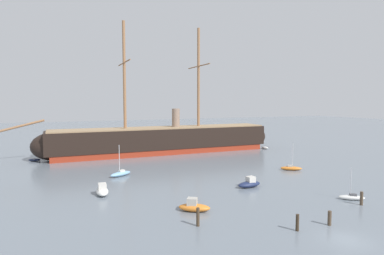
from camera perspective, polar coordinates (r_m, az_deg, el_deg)
The scene contains 15 objects.
ground_plane at distance 34.81m, azimuth 25.79°, elevation -17.63°, with size 400.00×400.00×0.00m, color slate.
tall_ship at distance 80.71m, azimuth -5.07°, elevation -2.15°, with size 65.75×13.33×31.65m.
motorboat_foreground_left at distance 38.93m, azimuth 0.35°, elevation -13.88°, with size 4.01×3.39×1.58m.
sailboat_foreground_right at distance 48.03m, azimuth 26.52°, elevation -11.02°, with size 3.24×2.71×4.27m.
motorboat_near_centre at distance 49.87m, azimuth 10.16°, elevation -9.77°, with size 3.97×1.87×1.62m.
motorboat_mid_left at distance 47.05m, azimuth -15.66°, elevation -10.74°, with size 1.90×4.05×1.66m.
sailboat_mid_right at distance 63.61m, azimuth 17.20°, elevation -6.89°, with size 3.92×3.15×5.10m.
sailboat_alongside_bow at distance 57.53m, azimuth -12.57°, elevation -7.98°, with size 4.32×3.03×5.47m.
dinghy_far_left at distance 77.78m, azimuth -26.20°, elevation -5.19°, with size 2.58×1.57×0.57m.
dinghy_far_right at distance 90.10m, azimuth 12.84°, elevation -3.52°, with size 1.22×2.59×0.60m.
sailboat_distant_centre at distance 88.41m, azimuth -5.84°, elevation -3.44°, with size 1.81×4.85×6.19m.
mooring_piling_nearest at distance 35.01m, azimuth 18.22°, elevation -15.76°, with size 0.33×0.33×1.70m, color #382B1E.
mooring_piling_left_pair at distance 37.64m, azimuth 23.25°, elevation -14.59°, with size 0.38×0.38×1.53m, color #4C3D2D.
mooring_piling_right_pair at distance 46.14m, azimuth 27.90°, elevation -11.07°, with size 0.37×0.37×1.71m, color #4C3D2D.
mooring_piling_midwater at distance 34.51m, azimuth 1.06°, elevation -15.62°, with size 0.35×0.35×1.95m, color #423323.
Camera 1 is at (-24.89, -20.62, 12.93)m, focal length 30.01 mm.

